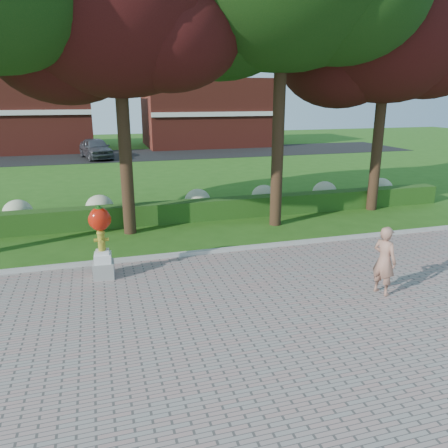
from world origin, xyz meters
The scene contains 13 objects.
ground centered at (0.00, 0.00, 0.00)m, with size 100.00×100.00×0.00m, color #285916.
walkway centered at (0.00, -4.00, 0.02)m, with size 40.00×14.00×0.04m, color gray.
curb centered at (0.00, 3.00, 0.07)m, with size 40.00×0.18×0.15m, color #ADADA5.
lawn_hedge centered at (0.00, 7.00, 0.40)m, with size 24.00×0.70×0.80m, color #1E4213.
hydrangea_row centered at (0.57, 8.00, 0.55)m, with size 20.10×1.10×0.99m.
street centered at (0.00, 28.00, 0.01)m, with size 50.00×8.00×0.02m, color black.
building_left centered at (-10.00, 34.00, 3.50)m, with size 14.00×8.00×7.00m, color maroon.
building_right centered at (8.00, 34.00, 3.20)m, with size 12.00×8.00×6.40m, color maroon.
tree_mid_left centered at (-2.10, 6.08, 7.30)m, with size 8.25×7.04×10.69m.
tree_far_right centered at (8.40, 6.58, 6.97)m, with size 7.88×6.72×10.21m.
hydrant_sculpture centered at (-3.04, 1.96, 1.11)m, with size 0.59×0.58×2.03m.
woman centered at (3.62, -1.04, 0.91)m, with size 0.64×0.42×1.74m, color #A16F5C.
parked_car centered at (-2.90, 26.71, 0.83)m, with size 1.91×4.74×1.61m, color #42434A.
Camera 1 is at (-3.02, -9.56, 4.81)m, focal length 35.00 mm.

